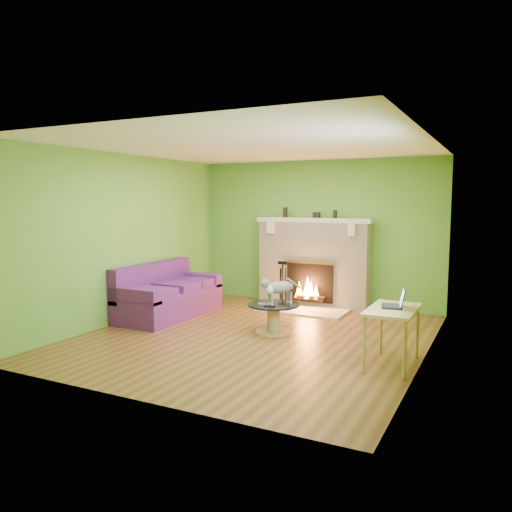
{
  "coord_description": "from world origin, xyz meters",
  "views": [
    {
      "loc": [
        3.06,
        -6.05,
        1.88
      ],
      "look_at": [
        -0.19,
        0.4,
        1.08
      ],
      "focal_mm": 35.0,
      "sensor_mm": 36.0,
      "label": 1
    }
  ],
  "objects_px": {
    "cat": "(280,290)",
    "desk": "(393,315)",
    "sofa": "(167,296)",
    "coffee_table": "(273,316)"
  },
  "relations": [
    {
      "from": "cat",
      "to": "coffee_table",
      "type": "bearing_deg",
      "value": -113.05
    },
    {
      "from": "coffee_table",
      "to": "desk",
      "type": "bearing_deg",
      "value": -20.88
    },
    {
      "from": "desk",
      "to": "cat",
      "type": "bearing_deg",
      "value": 156.82
    },
    {
      "from": "sofa",
      "to": "desk",
      "type": "bearing_deg",
      "value": -12.87
    },
    {
      "from": "sofa",
      "to": "coffee_table",
      "type": "height_order",
      "value": "sofa"
    },
    {
      "from": "coffee_table",
      "to": "cat",
      "type": "xyz_separation_m",
      "value": [
        0.08,
        0.05,
        0.37
      ]
    },
    {
      "from": "cat",
      "to": "desk",
      "type": "bearing_deg",
      "value": 11.77
    },
    {
      "from": "desk",
      "to": "sofa",
      "type": "bearing_deg",
      "value": 167.13
    },
    {
      "from": "coffee_table",
      "to": "desk",
      "type": "xyz_separation_m",
      "value": [
        1.8,
        -0.69,
        0.35
      ]
    },
    {
      "from": "sofa",
      "to": "coffee_table",
      "type": "xyz_separation_m",
      "value": [
        2.0,
        -0.18,
        -0.09
      ]
    }
  ]
}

